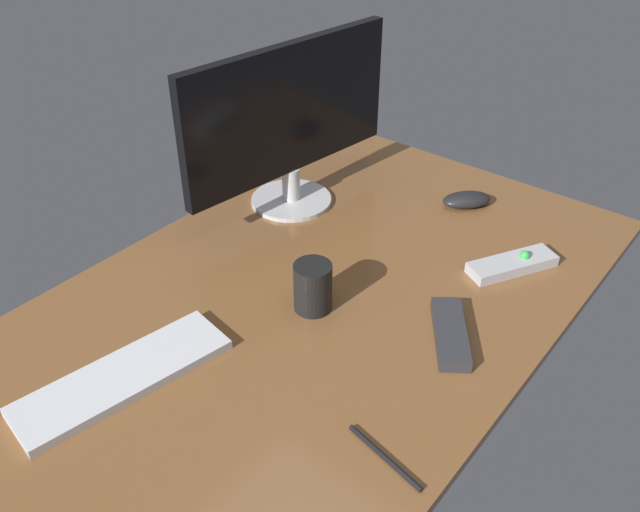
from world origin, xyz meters
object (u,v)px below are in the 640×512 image
computer_mouse (467,200)px  coffee_mug (313,287)px  monitor (289,119)px  pen (385,457)px  keyboard (123,377)px  tv_remote (450,333)px  media_remote (513,264)px

computer_mouse → coffee_mug: bearing=-144.4°
monitor → computer_mouse: (24.24, -33.48, -19.37)cm
coffee_mug → pen: bearing=-124.3°
keyboard → computer_mouse: size_ratio=3.13×
keyboard → tv_remote: size_ratio=2.07×
media_remote → pen: media_remote is taller
monitor → pen: monitor is taller
computer_mouse → pen: size_ratio=0.78×
media_remote → tv_remote: 26.61cm
tv_remote → computer_mouse: bearing=-10.5°
pen → keyboard: bearing=29.4°
tv_remote → monitor: bearing=34.9°
computer_mouse → coffee_mug: coffee_mug is taller
pen → tv_remote: bearing=-67.4°
monitor → keyboard: monitor is taller
computer_mouse → media_remote: media_remote is taller
monitor → tv_remote: 60.33cm
keyboard → pen: size_ratio=2.45×
computer_mouse → coffee_mug: size_ratio=1.19×
keyboard → computer_mouse: 88.10cm
tv_remote → pen: (-29.30, -5.71, -0.80)cm
pen → coffee_mug: bearing=-22.7°
coffee_mug → media_remote: bearing=-34.5°
keyboard → computer_mouse: bearing=-1.2°
media_remote → pen: size_ratio=1.30×
tv_remote → coffee_mug: 26.42cm
keyboard → tv_remote: 57.07cm
keyboard → pen: (13.81, -43.09, -0.43)cm
computer_mouse → tv_remote: (-43.29, -20.22, -0.44)cm
monitor → pen: size_ratio=3.80×
monitor → coffee_mug: monitor is taller
monitor → coffee_mug: 43.11cm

